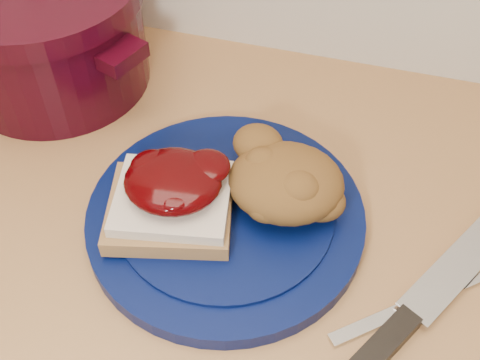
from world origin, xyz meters
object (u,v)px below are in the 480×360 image
(plate, at_px, (226,217))
(butter_knife, at_px, (409,307))
(dutch_oven, at_px, (47,31))
(chef_knife, at_px, (400,328))

(plate, height_order, butter_knife, plate)
(plate, bearing_deg, dutch_oven, 148.74)
(chef_knife, bearing_deg, dutch_oven, 92.43)
(chef_knife, height_order, dutch_oven, dutch_oven)
(plate, xyz_separation_m, butter_knife, (0.20, -0.05, -0.01))
(plate, relative_size, butter_knife, 1.71)
(plate, xyz_separation_m, chef_knife, (0.19, -0.08, -0.00))
(plate, distance_m, chef_knife, 0.21)
(plate, relative_size, chef_knife, 0.98)
(plate, distance_m, butter_knife, 0.20)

